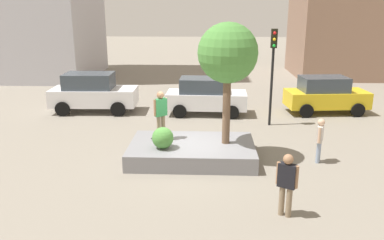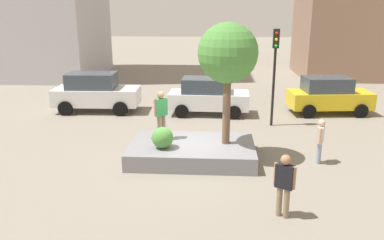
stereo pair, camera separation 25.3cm
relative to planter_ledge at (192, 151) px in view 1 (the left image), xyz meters
The scene contains 12 objects.
ground_plane 0.31m from the planter_ledge, 100.91° to the left, with size 120.00×120.00×0.00m, color gray.
planter_ledge is the anchor object (origin of this frame).
plaza_tree 3.78m from the planter_ledge, ahead, with size 2.12×2.12×4.37m.
boxwood_shrub 1.33m from the planter_ledge, 152.12° to the right, with size 0.77×0.77×0.77m, color #4C8C3D.
skateboard 1.33m from the planter_ledge, 158.41° to the left, with size 0.76×0.66×0.07m.
skateboarder 1.90m from the planter_ledge, 158.41° to the left, with size 0.49×0.47×1.77m.
sedan_parked 8.66m from the planter_ledge, 130.30° to the left, with size 4.52×2.21×2.08m.
police_car 6.38m from the planter_ledge, 86.24° to the left, with size 4.17×2.03×1.92m.
taxi_cab 9.63m from the planter_ledge, 45.53° to the left, with size 4.32×2.29×1.94m.
traffic_light_corner 6.32m from the planter_ledge, 51.98° to the left, with size 0.29×0.35×4.50m.
bystander_watching 4.64m from the planter_ledge, ahead, with size 0.34×0.52×1.64m.
pedestrian_crossing 4.90m from the planter_ledge, 56.23° to the right, with size 0.54×0.41×1.78m.
Camera 1 is at (0.62, -13.76, 5.48)m, focal length 36.88 mm.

